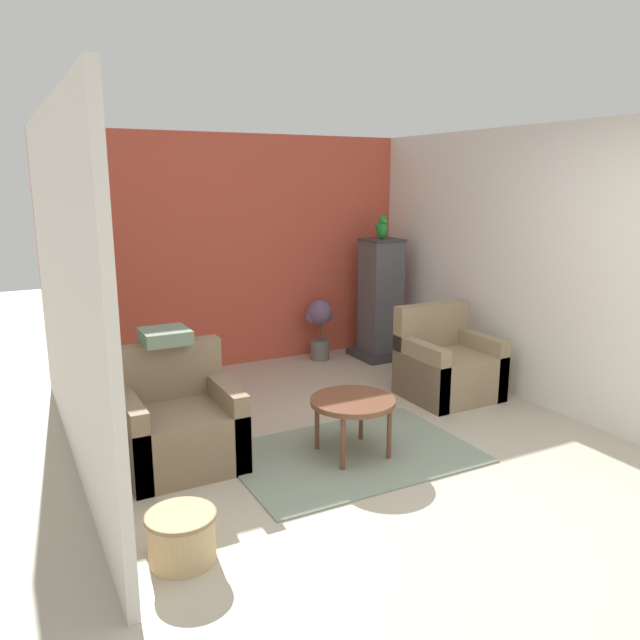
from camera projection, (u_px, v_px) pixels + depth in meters
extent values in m
plane|color=#B2A893|center=(463.00, 520.00, 3.79)|extent=(20.00, 20.00, 0.00)
cube|color=#C64C38|center=(239.00, 252.00, 6.75)|extent=(3.98, 0.06, 2.49)
cube|color=silver|center=(65.00, 296.00, 4.23)|extent=(0.06, 3.73, 2.49)
cube|color=silver|center=(499.00, 261.00, 6.01)|extent=(0.06, 3.73, 2.49)
cube|color=gray|center=(352.00, 454.00, 4.68)|extent=(1.78, 1.22, 0.01)
cylinder|color=brown|center=(353.00, 401.00, 4.59)|extent=(0.63, 0.63, 0.04)
cylinder|color=brown|center=(343.00, 444.00, 4.38)|extent=(0.04, 0.04, 0.40)
cylinder|color=brown|center=(389.00, 434.00, 4.56)|extent=(0.04, 0.04, 0.40)
cylinder|color=brown|center=(317.00, 425.00, 4.72)|extent=(0.04, 0.04, 0.40)
cylinder|color=brown|center=(361.00, 416.00, 4.90)|extent=(0.04, 0.04, 0.40)
cube|color=#7A664C|center=(181.00, 438.00, 4.45)|extent=(0.80, 0.73, 0.43)
cube|color=#7A664C|center=(167.00, 370.00, 4.61)|extent=(0.80, 0.14, 0.42)
cube|color=#7A664C|center=(131.00, 437.00, 4.28)|extent=(0.12, 0.73, 0.58)
cube|color=#7A664C|center=(226.00, 420.00, 4.59)|extent=(0.12, 0.73, 0.58)
cube|color=#8E7A5B|center=(449.00, 375.00, 5.87)|extent=(0.80, 0.73, 0.43)
cube|color=#8E7A5B|center=(432.00, 325.00, 6.03)|extent=(0.80, 0.14, 0.42)
cube|color=#8E7A5B|center=(420.00, 373.00, 5.70)|extent=(0.12, 0.73, 0.58)
cube|color=#8E7A5B|center=(477.00, 363.00, 6.01)|extent=(0.12, 0.73, 0.58)
cube|color=#353539|center=(379.00, 353.00, 7.27)|extent=(0.57, 0.57, 0.07)
cube|color=#4C4C51|center=(381.00, 297.00, 7.12)|extent=(0.38, 0.38, 1.27)
cube|color=#353539|center=(382.00, 240.00, 6.97)|extent=(0.40, 0.40, 0.03)
ellipsoid|color=#1E842D|center=(382.00, 230.00, 6.95)|extent=(0.12, 0.15, 0.19)
sphere|color=#1E842D|center=(383.00, 220.00, 6.91)|extent=(0.10, 0.10, 0.10)
cone|color=gold|center=(386.00, 221.00, 6.87)|extent=(0.05, 0.05, 0.05)
cone|color=#1E842D|center=(379.00, 231.00, 7.01)|extent=(0.06, 0.12, 0.17)
cylinder|color=#66605B|center=(320.00, 350.00, 7.13)|extent=(0.21, 0.21, 0.23)
cylinder|color=brown|center=(320.00, 330.00, 7.08)|extent=(0.03, 0.03, 0.23)
sphere|color=#664C6B|center=(320.00, 312.00, 7.03)|extent=(0.29, 0.29, 0.29)
sphere|color=#664C6B|center=(312.00, 317.00, 7.03)|extent=(0.17, 0.17, 0.17)
sphere|color=#664C6B|center=(326.00, 315.00, 7.05)|extent=(0.16, 0.16, 0.16)
cylinder|color=tan|center=(182.00, 537.00, 3.36)|extent=(0.36, 0.36, 0.28)
cylinder|color=#957E57|center=(181.00, 516.00, 3.33)|extent=(0.38, 0.38, 0.02)
cube|color=slate|center=(165.00, 336.00, 4.55)|extent=(0.34, 0.34, 0.10)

